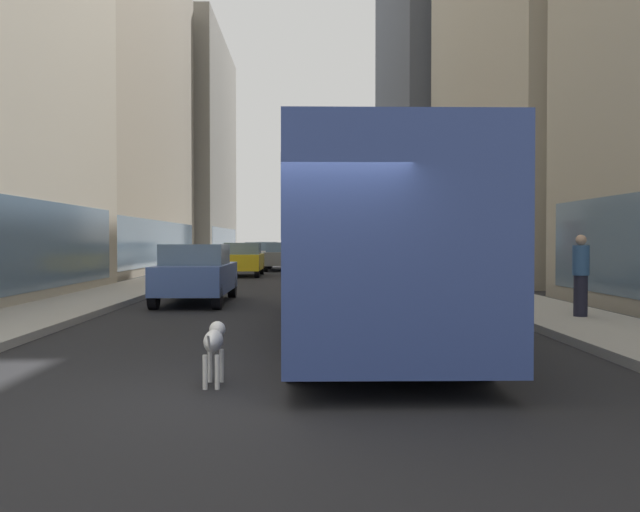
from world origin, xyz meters
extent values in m
plane|color=#232326|center=(0.00, 35.00, 0.00)|extent=(120.00, 120.00, 0.00)
cube|color=#ADA89E|center=(-5.70, 35.00, 0.07)|extent=(2.40, 110.00, 0.15)
cube|color=#ADA89E|center=(5.70, 35.00, 0.07)|extent=(2.40, 110.00, 0.15)
cube|color=#A0937F|center=(-11.90, 31.43, 9.31)|extent=(8.44, 21.92, 18.61)
cube|color=slate|center=(-7.70, 31.43, 1.60)|extent=(0.08, 19.73, 2.40)
cube|color=gray|center=(-11.90, 53.43, 9.52)|extent=(10.39, 19.74, 19.04)
cube|color=slate|center=(-6.72, 53.43, 1.60)|extent=(0.08, 17.77, 2.40)
cube|color=#B2A893|center=(11.90, 25.08, 11.80)|extent=(8.29, 18.32, 23.60)
cube|color=slate|center=(7.78, 25.08, 1.60)|extent=(0.08, 16.48, 2.40)
cube|color=#4C515B|center=(11.90, 46.77, 15.52)|extent=(10.31, 21.21, 31.03)
cube|color=slate|center=(6.76, 46.77, 1.60)|extent=(0.08, 19.09, 2.40)
cube|color=#33478C|center=(1.20, 4.97, 1.67)|extent=(2.55, 11.50, 2.75)
cube|color=slate|center=(1.20, 4.97, 2.17)|extent=(2.57, 11.04, 0.90)
cube|color=black|center=(1.20, 10.67, 0.55)|extent=(2.55, 0.16, 0.44)
cylinder|color=black|center=(0.07, 8.52, 0.50)|extent=(0.30, 1.00, 1.00)
cylinder|color=black|center=(2.33, 8.52, 0.50)|extent=(0.30, 1.00, 1.00)
cylinder|color=black|center=(0.07, 0.82, 0.50)|extent=(0.30, 1.00, 1.00)
cylinder|color=black|center=(2.33, 0.82, 0.50)|extent=(0.30, 1.00, 1.00)
cube|color=silver|center=(-0.25, 10.12, 2.50)|extent=(0.08, 0.24, 0.40)
cube|color=silver|center=(-2.80, 38.36, 0.70)|extent=(1.85, 4.09, 0.75)
cube|color=slate|center=(-2.80, 38.15, 1.35)|extent=(1.70, 1.84, 0.55)
cylinder|color=black|center=(-3.62, 39.99, 0.32)|extent=(0.22, 0.64, 0.64)
cylinder|color=black|center=(-1.98, 39.99, 0.32)|extent=(0.22, 0.64, 0.64)
cylinder|color=black|center=(-3.62, 36.73, 0.32)|extent=(0.22, 0.64, 0.64)
cylinder|color=black|center=(-1.98, 36.73, 0.32)|extent=(0.22, 0.64, 0.64)
cube|color=#B7BABF|center=(-2.80, 47.42, 0.70)|extent=(1.77, 3.92, 0.75)
cube|color=slate|center=(-2.80, 47.23, 1.35)|extent=(1.63, 1.76, 0.55)
cylinder|color=black|center=(-3.57, 48.97, 0.32)|extent=(0.22, 0.64, 0.64)
cylinder|color=black|center=(-2.03, 48.97, 0.32)|extent=(0.22, 0.64, 0.64)
cylinder|color=black|center=(-3.57, 45.88, 0.32)|extent=(0.22, 0.64, 0.64)
cylinder|color=black|center=(-2.03, 45.88, 0.32)|extent=(0.22, 0.64, 0.64)
cube|color=yellow|center=(-2.80, 26.27, 0.70)|extent=(1.78, 4.28, 0.75)
cube|color=slate|center=(-2.80, 26.06, 1.35)|extent=(1.64, 1.93, 0.55)
cylinder|color=black|center=(-3.58, 28.00, 0.32)|extent=(0.22, 0.64, 0.64)
cylinder|color=black|center=(-2.02, 28.00, 0.32)|extent=(0.22, 0.64, 0.64)
cylinder|color=black|center=(-3.58, 24.55, 0.32)|extent=(0.22, 0.64, 0.64)
cylinder|color=black|center=(-2.02, 24.55, 0.32)|extent=(0.22, 0.64, 0.64)
cube|color=slate|center=(-1.20, 32.86, 0.70)|extent=(1.75, 4.71, 0.75)
cube|color=slate|center=(-1.20, 32.62, 1.35)|extent=(1.61, 2.12, 0.55)
cylinder|color=black|center=(-1.96, 34.80, 0.32)|extent=(0.22, 0.64, 0.64)
cylinder|color=black|center=(-0.44, 34.80, 0.32)|extent=(0.22, 0.64, 0.64)
cylinder|color=black|center=(-1.96, 30.91, 0.32)|extent=(0.22, 0.64, 0.64)
cylinder|color=black|center=(-0.44, 30.91, 0.32)|extent=(0.22, 0.64, 0.64)
cube|color=#4C6BB7|center=(-2.80, 11.54, 0.70)|extent=(1.79, 4.51, 0.75)
cube|color=slate|center=(-2.80, 11.31, 1.35)|extent=(1.65, 2.03, 0.55)
cylinder|color=black|center=(-3.58, 13.38, 0.32)|extent=(0.22, 0.64, 0.64)
cylinder|color=black|center=(-2.02, 13.38, 0.32)|extent=(0.22, 0.64, 0.64)
cylinder|color=black|center=(-3.58, 9.69, 0.32)|extent=(0.22, 0.64, 0.64)
cylinder|color=black|center=(-2.02, 9.69, 0.32)|extent=(0.22, 0.64, 0.64)
cube|color=black|center=(1.20, 44.09, 0.70)|extent=(1.76, 4.50, 0.75)
cube|color=slate|center=(1.20, 43.87, 1.35)|extent=(1.62, 2.02, 0.55)
cylinder|color=black|center=(0.43, 45.92, 0.32)|extent=(0.22, 0.64, 0.64)
cylinder|color=black|center=(1.97, 45.92, 0.32)|extent=(0.22, 0.64, 0.64)
cylinder|color=black|center=(0.43, 42.26, 0.32)|extent=(0.22, 0.64, 0.64)
cylinder|color=black|center=(1.97, 42.26, 0.32)|extent=(0.22, 0.64, 0.64)
cube|color=#A51919|center=(2.80, 20.96, 1.50)|extent=(2.30, 2.00, 2.10)
cube|color=silver|center=(2.80, 17.21, 1.75)|extent=(2.30, 5.50, 2.60)
cylinder|color=black|center=(1.79, 20.96, 0.45)|extent=(0.28, 0.90, 0.90)
cylinder|color=black|center=(3.81, 20.96, 0.45)|extent=(0.28, 0.90, 0.90)
cylinder|color=black|center=(1.79, 15.46, 0.45)|extent=(0.28, 0.90, 0.90)
cylinder|color=black|center=(3.81, 15.46, 0.45)|extent=(0.28, 0.90, 0.90)
ellipsoid|color=white|center=(-0.92, 0.49, 0.53)|extent=(0.22, 0.60, 0.26)
sphere|color=white|center=(-0.92, 0.87, 0.62)|extent=(0.20, 0.20, 0.20)
sphere|color=black|center=(-0.98, 0.89, 0.64)|extent=(0.07, 0.07, 0.07)
sphere|color=black|center=(-0.86, 0.89, 0.64)|extent=(0.07, 0.07, 0.07)
cylinder|color=white|center=(-0.92, 0.09, 0.58)|extent=(0.03, 0.16, 0.19)
cylinder|color=white|center=(-0.99, 0.70, 0.20)|extent=(0.06, 0.06, 0.40)
cylinder|color=white|center=(-0.85, 0.70, 0.20)|extent=(0.06, 0.06, 0.40)
cylinder|color=white|center=(-0.99, 0.28, 0.20)|extent=(0.06, 0.06, 0.40)
cylinder|color=white|center=(-0.85, 0.28, 0.20)|extent=(0.06, 0.06, 0.40)
sphere|color=black|center=(-0.87, 0.59, 0.57)|extent=(0.04, 0.04, 0.04)
sphere|color=black|center=(-0.98, 0.41, 0.55)|extent=(0.04, 0.04, 0.04)
sphere|color=black|center=(-0.90, 0.31, 0.59)|extent=(0.04, 0.04, 0.04)
cylinder|color=#1E1E2D|center=(5.87, 6.56, 0.57)|extent=(0.28, 0.28, 0.85)
cylinder|color=#33598C|center=(5.87, 6.56, 1.31)|extent=(0.34, 0.34, 0.62)
sphere|color=tan|center=(5.87, 6.56, 1.73)|extent=(0.22, 0.22, 0.22)
camera|label=1|loc=(0.16, -7.79, 1.71)|focal=39.46mm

